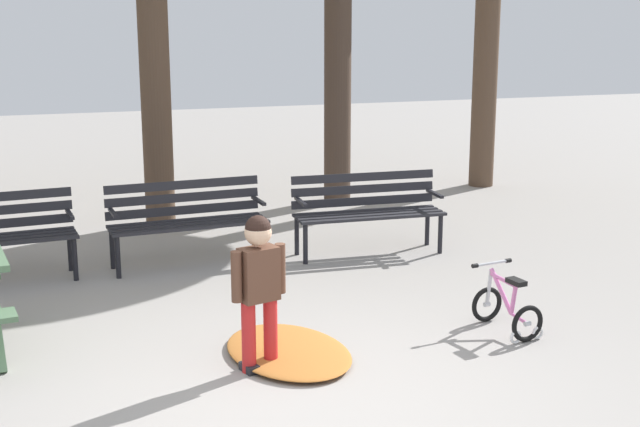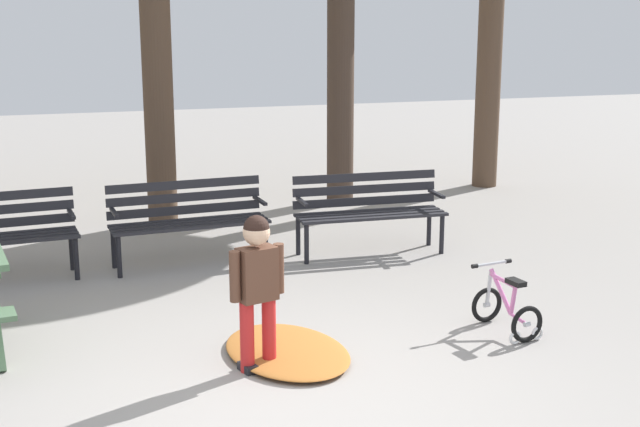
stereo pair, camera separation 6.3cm
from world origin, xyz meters
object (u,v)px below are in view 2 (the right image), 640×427
at_px(child_standing, 257,279).
at_px(park_bench_right, 368,206).
at_px(park_bench_left, 188,215).
at_px(kids_bicycle, 507,309).

bearing_deg(child_standing, park_bench_right, 55.00).
bearing_deg(park_bench_left, kids_bicycle, -52.76).
bearing_deg(kids_bicycle, park_bench_right, 94.47).
bearing_deg(park_bench_right, park_bench_left, 174.62).
bearing_deg(park_bench_right, child_standing, -125.00).
xyz_separation_m(park_bench_left, child_standing, (0.01, -2.89, 0.17)).
bearing_deg(child_standing, park_bench_left, 90.29).
height_order(child_standing, kids_bicycle, child_standing).
height_order(park_bench_right, child_standing, child_standing).
distance_m(park_bench_right, child_standing, 3.31).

